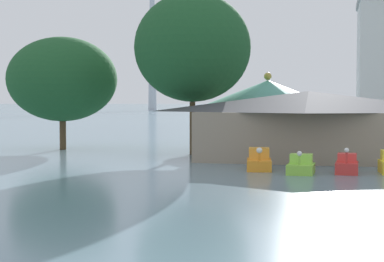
{
  "coord_description": "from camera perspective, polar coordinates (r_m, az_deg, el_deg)",
  "views": [
    {
      "loc": [
        8.22,
        -10.44,
        4.47
      ],
      "look_at": [
        1.35,
        20.01,
        2.98
      ],
      "focal_mm": 58.72,
      "sensor_mm": 36.0,
      "label": 1
    }
  ],
  "objects": [
    {
      "name": "pedal_boat_red",
      "position": [
        40.08,
        13.89,
        -3.04
      ],
      "size": [
        1.47,
        2.51,
        1.66
      ],
      "rotation": [
        0.0,
        0.0,
        -1.62
      ],
      "color": "red",
      "rests_on": "ground"
    },
    {
      "name": "green_roof_pavilion",
      "position": [
        57.58,
        6.88,
        1.87
      ],
      "size": [
        13.03,
        13.03,
        7.06
      ],
      "color": "brown",
      "rests_on": "ground"
    },
    {
      "name": "pedal_boat_lime",
      "position": [
        39.17,
        9.87,
        -3.15
      ],
      "size": [
        1.68,
        2.33,
        1.48
      ],
      "rotation": [
        0.0,
        0.0,
        -1.62
      ],
      "color": "#8CCC3F",
      "rests_on": "ground"
    },
    {
      "name": "shoreline_tree_tall_left",
      "position": [
        58.99,
        -11.7,
        4.62
      ],
      "size": [
        10.06,
        10.06,
        10.34
      ],
      "color": "brown",
      "rests_on": "ground"
    },
    {
      "name": "boathouse",
      "position": [
        47.96,
        10.52,
        0.62
      ],
      "size": [
        17.58,
        8.82,
        5.22
      ],
      "color": "gray",
      "rests_on": "ground"
    },
    {
      "name": "pedal_boat_orange",
      "position": [
        41.09,
        6.11,
        -2.74
      ],
      "size": [
        1.91,
        3.09,
        1.55
      ],
      "rotation": [
        0.0,
        0.0,
        -1.44
      ],
      "color": "orange",
      "rests_on": "ground"
    },
    {
      "name": "shoreline_tree_mid",
      "position": [
        52.67,
        0.04,
        7.6
      ],
      "size": [
        9.71,
        9.71,
        13.47
      ],
      "color": "brown",
      "rests_on": "ground"
    }
  ]
}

